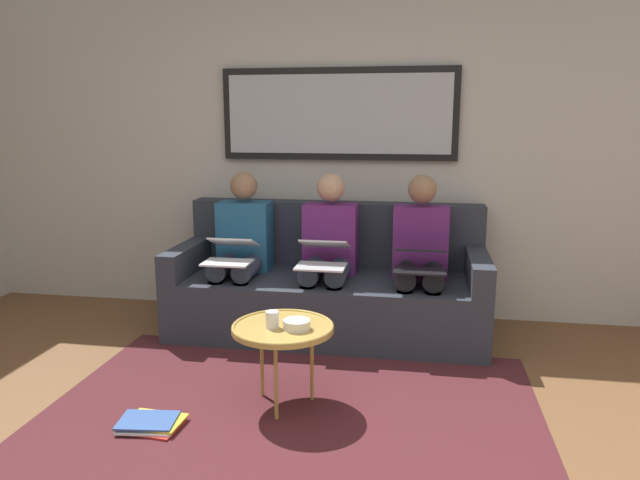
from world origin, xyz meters
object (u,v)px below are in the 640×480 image
Objects in this scene: couch at (330,288)px; magazine_stack at (151,423)px; framed_mirror at (338,114)px; person_left at (420,253)px; person_right at (241,247)px; laptop_silver at (323,254)px; person_middle at (328,250)px; bowl at (297,325)px; laptop_white at (231,251)px; laptop_black at (420,259)px; cup at (272,320)px; coffee_table at (283,329)px.

couch is 1.73m from magazine_stack.
person_left is (-0.64, 0.46, -0.94)m from framed_mirror.
framed_mirror is at bearing -144.48° from person_right.
laptop_silver is at bearing 90.00° from framed_mirror.
person_left is at bearing 180.00° from person_middle.
laptop_silver reaches higher than bowl.
person_middle is 3.08× the size of laptop_white.
laptop_black is 0.69m from person_middle.
magazine_stack is at bearing 25.20° from bowl.
laptop_silver reaches higher than laptop_black.
laptop_white is at bearing -60.74° from cup.
laptop_white is (0.00, 0.23, 0.02)m from person_right.
laptop_white is 1.40m from magazine_stack.
laptop_white is 1.14× the size of magazine_stack.
laptop_white is at bearing 10.37° from person_left.
person_middle and person_right have the same top height.
couch is 1.30m from framed_mirror.
framed_mirror is at bearing -132.80° from laptop_white.
cup is at bearing 86.20° from framed_mirror.
couch is 0.31m from person_middle.
couch is 0.71m from person_left.
person_right is (0.64, 0.07, 0.30)m from couch.
person_middle reaches higher than laptop_black.
laptop_silver is at bearing -93.79° from coffee_table.
framed_mirror is 4.51× the size of laptop_silver.
couch is 1.93× the size of person_left.
laptop_black is (-0.62, -0.93, 0.15)m from bowl.
bowl is at bearing 119.26° from person_right.
person_middle is at bearing 0.00° from person_left.
person_middle is 2.90× the size of laptop_silver.
framed_mirror is (0.00, -0.39, 1.24)m from couch.
person_left reaches higher than bowl.
laptop_silver is at bearing 90.00° from couch.
magazine_stack is (0.66, 1.27, -0.61)m from laptop_silver.
coffee_table is at bearing -20.68° from bowl.
laptop_white is (0.58, -0.91, 0.20)m from coffee_table.
laptop_black reaches higher than cup.
cup is 0.08× the size of person_left.
person_right reaches higher than laptop_white.
cup is 1.20m from laptop_black.
person_middle is at bearing 90.00° from framed_mirror.
person_right is at bearing -90.00° from laptop_white.
couch is 15.46× the size of bowl.
magazine_stack is (0.60, 0.35, -0.41)m from coffee_table.
person_middle reaches higher than laptop_white.
framed_mirror is at bearing -93.80° from cup.
bowl is at bearing 90.73° from framed_mirror.
cup is at bearing 34.81° from coffee_table.
person_middle is at bearing -88.99° from bowl.
couch reaches higher than laptop_black.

